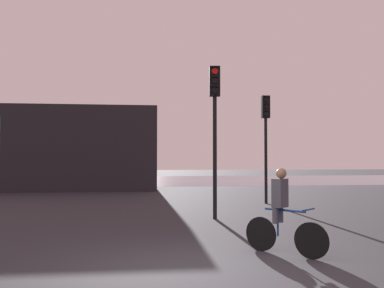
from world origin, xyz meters
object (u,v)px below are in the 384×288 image
(cyclist, at_px, (282,211))
(traffic_light_far_right, at_px, (266,128))
(traffic_light_center, at_px, (215,113))
(distant_building, at_px, (51,149))

(cyclist, bearing_deg, traffic_light_far_right, -147.24)
(traffic_light_far_right, relative_size, traffic_light_center, 0.95)
(traffic_light_center, height_order, cyclist, traffic_light_center)
(distant_building, height_order, cyclist, distant_building)
(distant_building, bearing_deg, traffic_light_far_right, -40.34)
(traffic_light_far_right, distance_m, cyclist, 9.41)
(distant_building, distance_m, cyclist, 19.28)
(distant_building, bearing_deg, traffic_light_center, -59.70)
(distant_building, distance_m, traffic_light_center, 14.77)
(traffic_light_far_right, relative_size, cyclist, 2.67)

